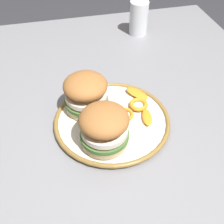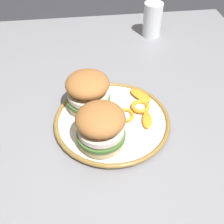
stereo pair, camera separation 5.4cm
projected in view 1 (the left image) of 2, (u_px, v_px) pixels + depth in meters
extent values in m
cube|color=gray|center=(127.00, 122.00, 0.76)|extent=(1.24, 1.00, 0.03)
cube|color=gray|center=(5.00, 111.00, 1.35)|extent=(0.06, 0.06, 0.75)
cube|color=gray|center=(175.00, 85.00, 1.50)|extent=(0.06, 0.06, 0.75)
cylinder|color=silver|center=(112.00, 121.00, 0.73)|extent=(0.28, 0.28, 0.01)
torus|color=olive|center=(112.00, 120.00, 0.73)|extent=(0.30, 0.30, 0.01)
cylinder|color=silver|center=(112.00, 119.00, 0.73)|extent=(0.21, 0.21, 0.00)
cylinder|color=beige|center=(105.00, 139.00, 0.66)|extent=(0.11, 0.11, 0.02)
cylinder|color=#477033|center=(104.00, 135.00, 0.65)|extent=(0.12, 0.12, 0.01)
cylinder|color=#BC3828|center=(104.00, 132.00, 0.65)|extent=(0.10, 0.10, 0.01)
cylinder|color=silver|center=(104.00, 129.00, 0.64)|extent=(0.11, 0.11, 0.01)
ellipsoid|color=#A36633|center=(104.00, 119.00, 0.62)|extent=(0.13, 0.13, 0.05)
cylinder|color=beige|center=(87.00, 105.00, 0.75)|extent=(0.11, 0.11, 0.02)
cylinder|color=#477033|center=(87.00, 101.00, 0.74)|extent=(0.12, 0.12, 0.01)
cylinder|color=#BC3828|center=(86.00, 98.00, 0.73)|extent=(0.10, 0.10, 0.01)
cylinder|color=silver|center=(86.00, 96.00, 0.73)|extent=(0.11, 0.11, 0.01)
ellipsoid|color=#A36633|center=(85.00, 86.00, 0.70)|extent=(0.12, 0.12, 0.05)
torus|color=orange|center=(138.00, 104.00, 0.75)|extent=(0.07, 0.07, 0.01)
cylinder|color=#F4E5C6|center=(138.00, 106.00, 0.76)|extent=(0.03, 0.03, 0.00)
ellipsoid|color=orange|center=(147.00, 117.00, 0.72)|extent=(0.06, 0.04, 0.01)
ellipsoid|color=orange|center=(137.00, 93.00, 0.79)|extent=(0.08, 0.07, 0.01)
torus|color=orange|center=(125.00, 114.00, 0.73)|extent=(0.07, 0.07, 0.01)
cylinder|color=#F4E5C6|center=(125.00, 115.00, 0.73)|extent=(0.03, 0.03, 0.00)
cylinder|color=white|center=(139.00, 18.00, 1.04)|extent=(0.07, 0.07, 0.12)
cylinder|color=silver|center=(138.00, 25.00, 1.06)|extent=(0.06, 0.06, 0.06)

